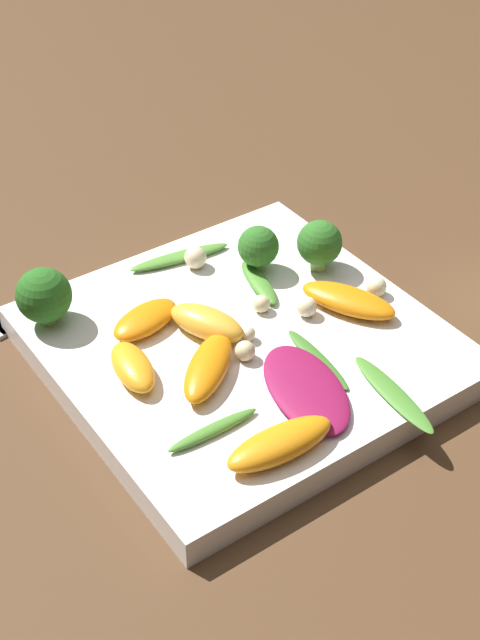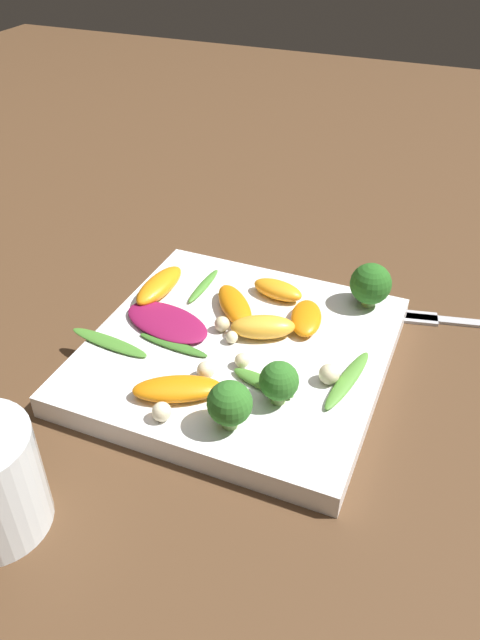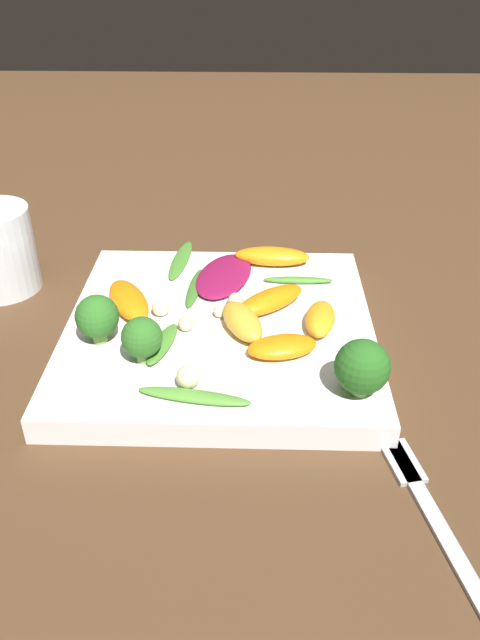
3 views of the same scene
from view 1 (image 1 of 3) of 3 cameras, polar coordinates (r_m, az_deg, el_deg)
name	(u,v)px [view 1 (image 1 of 3)]	position (r m, az deg, el deg)	size (l,w,h in m)	color
ground_plane	(242,358)	(0.69, 0.15, -2.47)	(2.40, 2.40, 0.00)	#4C331E
plate	(242,347)	(0.68, 0.15, -1.73)	(0.28, 0.28, 0.02)	white
radicchio_leaf_0	(301,391)	(0.63, 3.92, -4.56)	(0.11, 0.07, 0.01)	maroon
orange_segment_0	(208,367)	(0.64, -2.05, -3.02)	(0.07, 0.08, 0.02)	orange
orange_segment_1	(133,367)	(0.64, -6.89, -3.01)	(0.06, 0.04, 0.02)	orange
orange_segment_2	(348,300)	(0.70, 6.94, 1.26)	(0.08, 0.06, 0.02)	orange
orange_segment_3	(280,444)	(0.58, 2.58, -7.90)	(0.03, 0.08, 0.02)	orange
orange_segment_4	(145,320)	(0.68, -6.08, 0.03)	(0.04, 0.07, 0.02)	orange
orange_segment_5	(207,323)	(0.67, -2.15, -0.18)	(0.07, 0.05, 0.02)	#FCAD33
broccoli_floret_0	(258,247)	(0.73, 1.18, 4.68)	(0.03, 0.03, 0.04)	#7A9E51
broccoli_floret_1	(44,296)	(0.69, -12.44, 1.52)	(0.04, 0.04, 0.05)	#84AD5B
broccoli_floret_2	(320,244)	(0.73, 5.11, 4.89)	(0.04, 0.04, 0.04)	#7A9E51
arugula_sprig_0	(317,359)	(0.65, 4.98, -2.51)	(0.08, 0.02, 0.00)	#3D7528
arugula_sprig_1	(259,282)	(0.72, 1.21, 2.43)	(0.06, 0.03, 0.01)	#47842D
arugula_sprig_2	(180,257)	(0.75, -3.89, 4.04)	(0.03, 0.09, 0.01)	#518E33
arugula_sprig_3	(393,394)	(0.63, 9.76, -4.67)	(0.09, 0.03, 0.00)	#47842D
arugula_sprig_4	(213,430)	(0.60, -1.74, -7.04)	(0.01, 0.07, 0.01)	#47842D
macadamia_nut_0	(245,351)	(0.65, 0.33, -1.99)	(0.02, 0.02, 0.02)	beige
macadamia_nut_1	(242,336)	(0.67, 0.16, -1.04)	(0.01, 0.01, 0.01)	beige
macadamia_nut_2	(261,304)	(0.70, 1.37, 1.05)	(0.01, 0.01, 0.01)	beige
macadamia_nut_3	(376,287)	(0.72, 8.71, 2.13)	(0.02, 0.02, 0.02)	beige
macadamia_nut_4	(307,307)	(0.69, 4.29, 0.85)	(0.02, 0.02, 0.02)	beige
macadamia_nut_5	(195,258)	(0.74, -2.87, 4.01)	(0.02, 0.02, 0.02)	beige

